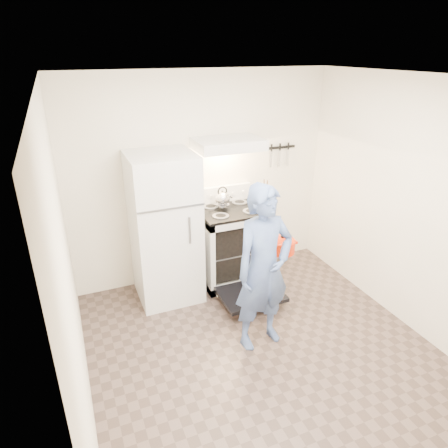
{
  "coord_description": "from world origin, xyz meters",
  "views": [
    {
      "loc": [
        -1.52,
        -2.54,
        2.7
      ],
      "look_at": [
        -0.05,
        1.0,
        1.0
      ],
      "focal_mm": 32.0,
      "sensor_mm": 36.0,
      "label": 1
    }
  ],
  "objects": [
    {
      "name": "range_hood",
      "position": [
        0.23,
        1.55,
        1.71
      ],
      "size": [
        0.76,
        0.5,
        0.12
      ],
      "primitive_type": "cube",
      "color": "silver",
      "rests_on": "back_wall"
    },
    {
      "name": "pizza_stone",
      "position": [
        0.25,
        1.48,
        0.45
      ],
      "size": [
        0.32,
        0.32,
        0.02
      ],
      "primitive_type": "cylinder",
      "color": "#8E674C",
      "rests_on": "oven_rack"
    },
    {
      "name": "person",
      "position": [
        0.05,
        0.28,
        0.82
      ],
      "size": [
        0.64,
        0.46,
        1.64
      ],
      "primitive_type": "imported",
      "rotation": [
        0.0,
        0.0,
        0.12
      ],
      "color": "navy",
      "rests_on": "floor"
    },
    {
      "name": "oven_rack",
      "position": [
        0.23,
        1.48,
        0.44
      ],
      "size": [
        0.6,
        0.52,
        0.01
      ],
      "primitive_type": "cube",
      "color": "gray",
      "rests_on": "stove_body"
    },
    {
      "name": "floor",
      "position": [
        0.0,
        0.0,
        0.0
      ],
      "size": [
        3.6,
        3.6,
        0.0
      ],
      "primitive_type": "plane",
      "color": "brown",
      "rests_on": "ground"
    },
    {
      "name": "refrigerator",
      "position": [
        -0.58,
        1.45,
        0.85
      ],
      "size": [
        0.7,
        0.7,
        1.7
      ],
      "primitive_type": "cube",
      "color": "silver",
      "rests_on": "floor"
    },
    {
      "name": "stove_body",
      "position": [
        0.23,
        1.48,
        0.46
      ],
      "size": [
        0.76,
        0.65,
        0.92
      ],
      "primitive_type": "cube",
      "color": "silver",
      "rests_on": "floor"
    },
    {
      "name": "back_wall",
      "position": [
        0.0,
        1.8,
        1.25
      ],
      "size": [
        3.2,
        0.02,
        2.5
      ],
      "primitive_type": "cube",
      "color": "white",
      "rests_on": "ground"
    },
    {
      "name": "oven_door",
      "position": [
        0.23,
        0.88,
        0.12
      ],
      "size": [
        0.7,
        0.54,
        0.04
      ],
      "primitive_type": "cube",
      "color": "black",
      "rests_on": "floor"
    },
    {
      "name": "knife_strip",
      "position": [
        1.05,
        1.79,
        1.55
      ],
      "size": [
        0.4,
        0.02,
        0.03
      ],
      "primitive_type": "cube",
      "color": "black",
      "rests_on": "back_wall"
    },
    {
      "name": "backsplash",
      "position": [
        0.23,
        1.76,
        1.05
      ],
      "size": [
        0.76,
        0.07,
        0.2
      ],
      "primitive_type": "cube",
      "color": "silver",
      "rests_on": "cooktop"
    },
    {
      "name": "dutch_oven",
      "position": [
        0.43,
        0.6,
        0.83
      ],
      "size": [
        0.34,
        0.27,
        0.23
      ],
      "primitive_type": null,
      "color": "#BF1F03",
      "rests_on": "person"
    },
    {
      "name": "tea_kettle",
      "position": [
        0.15,
        1.54,
        1.08
      ],
      "size": [
        0.22,
        0.18,
        0.27
      ],
      "primitive_type": null,
      "color": "#B4B4B9",
      "rests_on": "cooktop"
    },
    {
      "name": "utensil_jar",
      "position": [
        0.55,
        1.22,
        1.05
      ],
      "size": [
        0.11,
        0.11,
        0.13
      ],
      "primitive_type": "cylinder",
      "rotation": [
        0.0,
        0.0,
        -0.28
      ],
      "color": "silver",
      "rests_on": "cooktop"
    },
    {
      "name": "cooktop",
      "position": [
        0.23,
        1.48,
        0.94
      ],
      "size": [
        0.76,
        0.65,
        0.03
      ],
      "primitive_type": "cube",
      "color": "black",
      "rests_on": "stove_body"
    }
  ]
}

